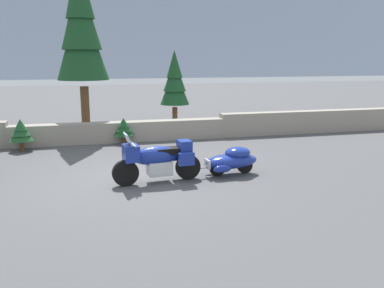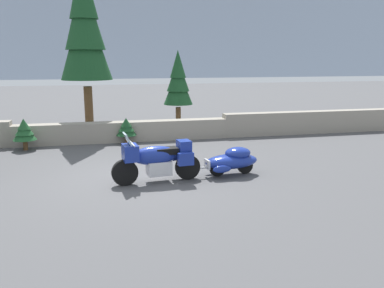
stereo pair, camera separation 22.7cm
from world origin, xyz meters
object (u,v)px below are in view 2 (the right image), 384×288
(pine_tree_tall, at_px, (84,25))
(pine_tree_secondary, at_px, (178,80))
(touring_motorcycle, at_px, (157,159))
(car_shaped_trailer, at_px, (232,160))

(pine_tree_tall, relative_size, pine_tree_secondary, 2.01)
(pine_tree_secondary, bearing_deg, touring_motorcycle, -105.20)
(touring_motorcycle, distance_m, car_shaped_trailer, 2.11)
(touring_motorcycle, height_order, car_shaped_trailer, touring_motorcycle)
(pine_tree_secondary, bearing_deg, pine_tree_tall, -169.84)
(pine_tree_secondary, bearing_deg, car_shaped_trailer, -89.77)
(car_shaped_trailer, bearing_deg, pine_tree_secondary, 90.23)
(touring_motorcycle, relative_size, pine_tree_tall, 0.33)
(touring_motorcycle, distance_m, pine_tree_secondary, 8.01)
(touring_motorcycle, height_order, pine_tree_secondary, pine_tree_secondary)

